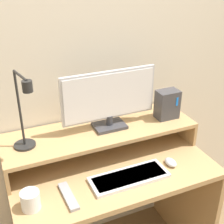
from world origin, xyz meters
name	(u,v)px	position (x,y,z in m)	size (l,w,h in m)	color
wall_back	(86,63)	(0.00, 0.66, 1.25)	(6.00, 0.05, 2.50)	beige
desk	(111,199)	(0.00, 0.31, 0.54)	(1.08, 0.63, 0.78)	tan
monitor_shelf	(100,133)	(0.00, 0.46, 0.90)	(1.08, 0.34, 0.15)	tan
monitor	(109,98)	(0.06, 0.46, 1.10)	(0.54, 0.13, 0.33)	#38383D
desk_lamp	(24,118)	(-0.40, 0.40, 1.11)	(0.11, 0.23, 0.41)	black
router_dock	(167,104)	(0.41, 0.43, 1.01)	(0.13, 0.09, 0.17)	#3D3D42
keyboard	(129,177)	(0.04, 0.17, 0.79)	(0.40, 0.15, 0.02)	silver
mouse	(171,162)	(0.30, 0.19, 0.79)	(0.05, 0.08, 0.03)	silver
remote_control	(68,196)	(-0.28, 0.16, 0.78)	(0.05, 0.20, 0.02)	#99999E
mug	(30,200)	(-0.45, 0.16, 0.82)	(0.09, 0.09, 0.09)	white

